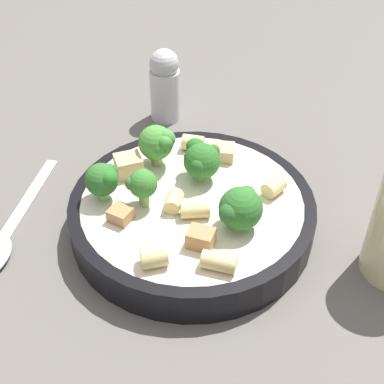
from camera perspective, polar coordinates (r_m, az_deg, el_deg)
The scene contains 19 objects.
ground_plane at distance 0.52m, azimuth -0.00°, elevation -3.67°, with size 2.00×2.00×0.00m, color #5B5651.
pasta_bowl at distance 0.51m, azimuth -0.00°, elevation -2.06°, with size 0.23×0.23×0.03m.
broccoli_floret_0 at distance 0.49m, azimuth -9.42°, elevation 1.39°, with size 0.03×0.03×0.04m.
broccoli_floret_1 at distance 0.46m, azimuth 5.14°, elevation -1.73°, with size 0.04×0.04×0.04m.
broccoli_floret_2 at distance 0.53m, azimuth -3.68°, elevation 5.23°, with size 0.04×0.04×0.04m.
broccoli_floret_3 at distance 0.48m, azimuth -5.33°, elevation 0.76°, with size 0.03×0.03×0.04m.
broccoli_floret_4 at distance 0.51m, azimuth 1.01°, elevation 3.48°, with size 0.04×0.04×0.04m.
rigatoni_0 at distance 0.56m, azimuth 0.09°, elevation 5.26°, with size 0.02×0.02×0.02m, color #E0C67F.
rigatoni_1 at distance 0.49m, azimuth -1.97°, elevation -0.99°, with size 0.02×0.02×0.02m, color #E0C67F.
rigatoni_2 at distance 0.51m, azimuth 8.65°, elevation 0.71°, with size 0.02×0.02×0.02m, color #E0C67F.
rigatoni_3 at distance 0.43m, azimuth -4.07°, elevation -6.92°, with size 0.02×0.02×0.02m, color #E0C67F.
rigatoni_4 at distance 0.43m, azimuth 2.90°, elevation -7.45°, with size 0.02×0.02×0.03m, color #E0C67F.
rigatoni_5 at distance 0.48m, azimuth 0.64°, elevation -1.91°, with size 0.01×0.01×0.03m, color #E0C67F.
chicken_chunk_0 at distance 0.55m, azimuth 3.37°, elevation 4.24°, with size 0.02×0.02×0.01m, color tan.
chicken_chunk_1 at distance 0.53m, azimuth -6.78°, elevation 2.85°, with size 0.02×0.02×0.02m, color tan.
chicken_chunk_2 at distance 0.48m, azimuth -7.61°, elevation -2.39°, with size 0.02×0.02×0.01m, color #A87A4C.
chicken_chunk_3 at distance 0.45m, azimuth 1.07°, elevation -4.94°, with size 0.02×0.02×0.02m, color #A87A4C.
pepper_shaker at distance 0.65m, azimuth -2.91°, elevation 11.35°, with size 0.04×0.04×0.09m.
spoon at distance 0.53m, azimuth -19.74°, elevation -4.78°, with size 0.08×0.18×0.01m.
Camera 1 is at (-0.05, -0.37, 0.36)m, focal length 50.00 mm.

